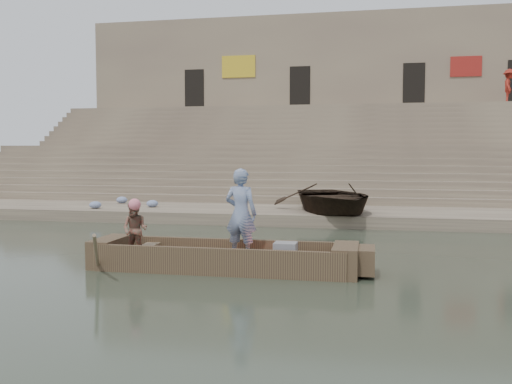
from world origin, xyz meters
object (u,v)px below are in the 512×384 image
(rowing_man, at_px, (135,230))
(television, at_px, (285,252))
(standing_man, at_px, (241,214))
(beached_rowboat, at_px, (332,198))
(pedestrian, at_px, (509,86))
(main_rowboat, at_px, (223,265))

(rowing_man, relative_size, television, 2.60)
(standing_man, relative_size, beached_rowboat, 0.39)
(standing_man, xyz_separation_m, pedestrian, (10.19, 22.81, 4.98))
(standing_man, xyz_separation_m, television, (0.97, -0.19, -0.76))
(main_rowboat, height_order, standing_man, standing_man)
(main_rowboat, xyz_separation_m, television, (1.32, -0.00, 0.31))
(standing_man, bearing_deg, television, 179.12)
(television, relative_size, beached_rowboat, 0.09)
(beached_rowboat, bearing_deg, standing_man, -120.03)
(main_rowboat, bearing_deg, beached_rowboat, 78.31)
(rowing_man, xyz_separation_m, television, (3.21, 0.16, -0.40))
(television, xyz_separation_m, pedestrian, (9.22, 23.00, 5.74))
(standing_man, bearing_deg, main_rowboat, 39.30)
(pedestrian, bearing_deg, main_rowboat, 167.23)
(rowing_man, bearing_deg, main_rowboat, 9.28)
(main_rowboat, relative_size, standing_man, 2.62)
(television, xyz_separation_m, beached_rowboat, (0.39, 8.27, 0.48))
(beached_rowboat, relative_size, pedestrian, 2.54)
(beached_rowboat, bearing_deg, pedestrian, 38.65)
(rowing_man, bearing_deg, pedestrian, 66.34)
(standing_man, height_order, pedestrian, pedestrian)
(rowing_man, bearing_deg, beached_rowboat, 71.40)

